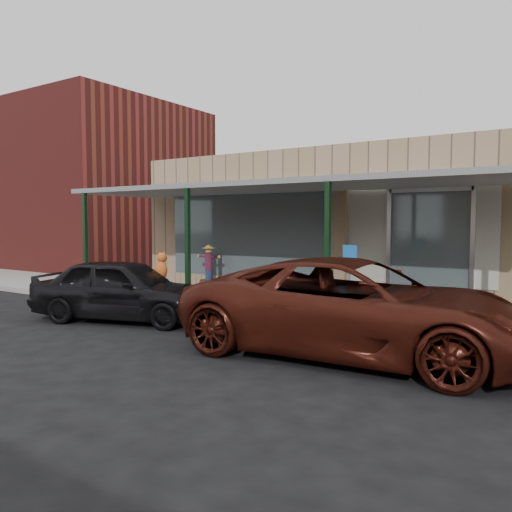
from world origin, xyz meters
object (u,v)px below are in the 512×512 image
Objects in this scene: barrel_pumpkin at (410,315)px; parked_sedan at (124,289)px; car_maroon at (356,307)px; barrel_scarecrow at (209,276)px; handicap_sign at (350,273)px.

parked_sedan is (-5.76, -2.12, 0.32)m from barrel_pumpkin.
car_maroon reaches higher than barrel_pumpkin.
barrel_scarecrow is 5.57m from handicap_sign.
barrel_pumpkin is 2.13m from car_maroon.
handicap_sign is (5.17, -1.98, 0.55)m from barrel_scarecrow.
barrel_scarecrow is 0.24× the size of car_maroon.
barrel_scarecrow is 7.00m from car_maroon.
barrel_scarecrow is 0.32× the size of parked_sedan.
barrel_pumpkin is at bearing -12.56° from car_maroon.
parked_sedan is at bearing -146.62° from handicap_sign.
handicap_sign is 0.36× the size of parked_sedan.
barrel_scarecrow is at bearing 172.21° from handicap_sign.
parked_sedan is at bearing -69.57° from barrel_scarecrow.
car_maroon is (0.81, -1.65, -0.37)m from handicap_sign.
car_maroon reaches higher than barrel_scarecrow.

